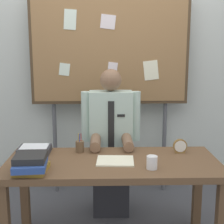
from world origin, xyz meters
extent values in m
cube|color=silver|center=(0.00, 1.23, 1.35)|extent=(6.40, 0.08, 2.70)
cube|color=brown|center=(0.00, 0.00, 0.70)|extent=(1.65, 0.71, 0.05)
cube|color=brown|center=(-0.76, 0.29, 0.34)|extent=(0.07, 0.07, 0.68)
cube|color=brown|center=(0.76, 0.29, 0.34)|extent=(0.07, 0.07, 0.68)
cube|color=#2D2D33|center=(0.00, 0.59, 0.22)|extent=(0.34, 0.30, 0.44)
cube|color=#B2CCBC|center=(0.00, 0.59, 0.82)|extent=(0.40, 0.22, 0.75)
sphere|color=brown|center=(0.00, 0.59, 1.30)|extent=(0.20, 0.20, 0.20)
cylinder|color=#B2CCBC|center=(-0.23, 0.57, 0.96)|extent=(0.09, 0.09, 0.47)
cylinder|color=#B2CCBC|center=(0.23, 0.57, 0.96)|extent=(0.09, 0.09, 0.47)
cylinder|color=brown|center=(-0.14, 0.33, 0.78)|extent=(0.09, 0.30, 0.09)
cylinder|color=brown|center=(0.14, 0.33, 0.78)|extent=(0.09, 0.30, 0.09)
cube|color=black|center=(0.00, 0.48, 0.87)|extent=(0.06, 0.01, 0.49)
cube|color=black|center=(0.09, 0.48, 0.99)|extent=(0.07, 0.01, 0.02)
cube|color=#4C3823|center=(0.00, 1.03, 1.60)|extent=(1.65, 0.05, 1.19)
cube|color=olive|center=(0.00, 1.02, 1.60)|extent=(1.59, 0.04, 1.13)
cylinder|color=#59595E|center=(-0.60, 1.06, 0.52)|extent=(0.04, 0.04, 1.04)
cylinder|color=#59595E|center=(0.60, 1.06, 0.52)|extent=(0.04, 0.04, 1.04)
cube|color=#F4EFCC|center=(0.43, 1.00, 1.36)|extent=(0.17, 0.00, 0.22)
cube|color=silver|center=(-0.40, 1.00, 1.87)|extent=(0.14, 0.00, 0.21)
cube|color=silver|center=(-0.47, 1.00, 1.37)|extent=(0.12, 0.00, 0.14)
cube|color=silver|center=(0.03, 1.00, 1.37)|extent=(0.11, 0.00, 0.16)
cube|color=silver|center=(-0.02, 1.00, 1.85)|extent=(0.16, 0.00, 0.16)
cube|color=olive|center=(-0.58, -0.20, 0.75)|extent=(0.23, 0.26, 0.03)
cube|color=#2D4C99|center=(-0.58, -0.21, 0.79)|extent=(0.24, 0.31, 0.05)
cube|color=#262626|center=(-0.58, -0.21, 0.83)|extent=(0.22, 0.24, 0.05)
cube|color=#F4EFCC|center=(0.02, -0.02, 0.73)|extent=(0.29, 0.25, 0.01)
cylinder|color=olive|center=(0.57, 0.18, 0.79)|extent=(0.12, 0.02, 0.12)
cylinder|color=white|center=(0.57, 0.17, 0.79)|extent=(0.10, 0.00, 0.10)
cube|color=olive|center=(0.57, 0.18, 0.73)|extent=(0.08, 0.04, 0.01)
cylinder|color=white|center=(0.28, -0.18, 0.78)|extent=(0.08, 0.08, 0.10)
cylinder|color=brown|center=(-0.27, 0.22, 0.78)|extent=(0.07, 0.07, 0.09)
cylinder|color=#263399|center=(-0.27, 0.21, 0.82)|extent=(0.01, 0.01, 0.15)
cylinder|color=maroon|center=(-0.26, 0.23, 0.82)|extent=(0.01, 0.01, 0.15)
cylinder|color=gold|center=(-0.28, 0.23, 0.82)|extent=(0.01, 0.01, 0.15)
cube|color=#333338|center=(-0.64, 0.21, 0.75)|extent=(0.26, 0.20, 0.05)
cube|color=white|center=(-0.64, 0.21, 0.78)|extent=(0.22, 0.17, 0.01)
camera|label=1|loc=(-0.07, -2.38, 1.58)|focal=51.82mm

